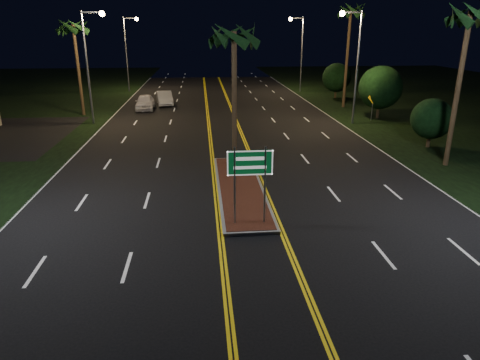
{
  "coord_description": "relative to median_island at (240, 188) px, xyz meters",
  "views": [
    {
      "loc": [
        -1.83,
        -12.97,
        7.61
      ],
      "look_at": [
        -0.36,
        3.1,
        1.9
      ],
      "focal_mm": 32.0,
      "sensor_mm": 36.0,
      "label": 1
    }
  ],
  "objects": [
    {
      "name": "streetlight_left_mid",
      "position": [
        -10.61,
        17.0,
        5.57
      ],
      "size": [
        1.91,
        0.44,
        9.0
      ],
      "color": "gray",
      "rests_on": "ground"
    },
    {
      "name": "shrub_near",
      "position": [
        13.5,
        7.0,
        1.86
      ],
      "size": [
        2.7,
        2.7,
        3.3
      ],
      "color": "#382819",
      "rests_on": "ground"
    },
    {
      "name": "warning_sign",
      "position": [
        13.0,
        15.92,
        1.61
      ],
      "size": [
        1.06,
        0.29,
        2.6
      ],
      "rotation": [
        0.0,
        0.0,
        0.24
      ],
      "color": "gray",
      "rests_on": "ground"
    },
    {
      "name": "streetlight_right_far",
      "position": [
        10.61,
        35.0,
        5.57
      ],
      "size": [
        1.91,
        0.44,
        9.0
      ],
      "color": "gray",
      "rests_on": "ground"
    },
    {
      "name": "car_near",
      "position": [
        -7.39,
        23.41,
        0.77
      ],
      "size": [
        2.39,
        5.2,
        1.71
      ],
      "primitive_type": "imported",
      "rotation": [
        0.0,
        0.0,
        0.04
      ],
      "color": "white",
      "rests_on": "ground"
    },
    {
      "name": "highway_sign",
      "position": [
        0.0,
        -4.2,
        2.32
      ],
      "size": [
        1.8,
        0.08,
        3.2
      ],
      "color": "gray",
      "rests_on": "ground"
    },
    {
      "name": "car_far",
      "position": [
        -5.65,
        26.05,
        0.74
      ],
      "size": [
        2.82,
        5.19,
        1.65
      ],
      "primitive_type": "imported",
      "rotation": [
        0.0,
        0.0,
        0.15
      ],
      "color": "silver",
      "rests_on": "ground"
    },
    {
      "name": "palm_left_far",
      "position": [
        -12.8,
        21.0,
        7.66
      ],
      "size": [
        2.4,
        2.4,
        8.8
      ],
      "color": "#382819",
      "rests_on": "ground"
    },
    {
      "name": "streetlight_left_far",
      "position": [
        -10.61,
        37.0,
        5.57
      ],
      "size": [
        1.91,
        0.44,
        9.0
      ],
      "color": "gray",
      "rests_on": "ground"
    },
    {
      "name": "palm_right_far",
      "position": [
        12.8,
        23.0,
        9.06
      ],
      "size": [
        2.4,
        2.4,
        10.3
      ],
      "color": "#382819",
      "rests_on": "ground"
    },
    {
      "name": "ground",
      "position": [
        0.0,
        -7.0,
        -0.08
      ],
      "size": [
        120.0,
        120.0,
        0.0
      ],
      "primitive_type": "plane",
      "color": "black",
      "rests_on": "ground"
    },
    {
      "name": "shrub_mid",
      "position": [
        14.0,
        17.0,
        2.64
      ],
      "size": [
        3.78,
        3.78,
        4.62
      ],
      "color": "#382819",
      "rests_on": "ground"
    },
    {
      "name": "shrub_far",
      "position": [
        13.8,
        29.0,
        2.25
      ],
      "size": [
        3.24,
        3.24,
        3.96
      ],
      "color": "#382819",
      "rests_on": "ground"
    },
    {
      "name": "streetlight_right_mid",
      "position": [
        10.61,
        15.0,
        5.57
      ],
      "size": [
        1.91,
        0.44,
        9.0
      ],
      "color": "gray",
      "rests_on": "ground"
    },
    {
      "name": "median_island",
      "position": [
        0.0,
        0.0,
        0.0
      ],
      "size": [
        2.25,
        10.25,
        0.17
      ],
      "color": "gray",
      "rests_on": "ground"
    },
    {
      "name": "palm_right_near",
      "position": [
        12.5,
        3.0,
        8.13
      ],
      "size": [
        2.4,
        2.4,
        9.3
      ],
      "color": "#382819",
      "rests_on": "ground"
    },
    {
      "name": "palm_median",
      "position": [
        0.0,
        3.5,
        7.19
      ],
      "size": [
        2.4,
        2.4,
        8.3
      ],
      "color": "#382819",
      "rests_on": "ground"
    }
  ]
}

